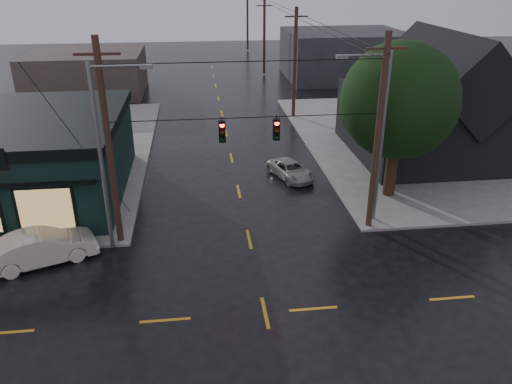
{
  "coord_description": "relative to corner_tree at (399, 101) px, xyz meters",
  "views": [
    {
      "loc": [
        -2.34,
        -16.2,
        12.84
      ],
      "look_at": [
        0.26,
        5.21,
        3.01
      ],
      "focal_mm": 35.0,
      "sensor_mm": 36.0,
      "label": 1
    }
  ],
  "objects": [
    {
      "name": "ground_plane",
      "position": [
        -8.98,
        -10.19,
        -5.89
      ],
      "size": [
        160.0,
        160.0,
        0.0
      ],
      "primitive_type": "plane",
      "color": "black"
    },
    {
      "name": "sidewalk_ne",
      "position": [
        11.02,
        9.81,
        -5.82
      ],
      "size": [
        28.0,
        28.0,
        0.15
      ],
      "primitive_type": "cube",
      "color": "slate",
      "rests_on": "ground"
    },
    {
      "name": "ne_building",
      "position": [
        6.02,
        6.81,
        -1.42
      ],
      "size": [
        12.6,
        11.6,
        8.75
      ],
      "color": "black",
      "rests_on": "ground"
    },
    {
      "name": "corner_tree",
      "position": [
        0.0,
        0.0,
        0.0
      ],
      "size": [
        6.65,
        6.65,
        9.1
      ],
      "color": "black",
      "rests_on": "ground"
    },
    {
      "name": "utility_pole_nw",
      "position": [
        -15.48,
        -3.69,
        -5.89
      ],
      "size": [
        2.0,
        0.32,
        10.15
      ],
      "primitive_type": null,
      "color": "black",
      "rests_on": "ground"
    },
    {
      "name": "utility_pole_ne",
      "position": [
        -2.48,
        -3.69,
        -5.89
      ],
      "size": [
        2.0,
        0.32,
        10.15
      ],
      "primitive_type": null,
      "color": "black",
      "rests_on": "ground"
    },
    {
      "name": "utility_pole_far_a",
      "position": [
        -2.48,
        17.81,
        -5.89
      ],
      "size": [
        2.0,
        0.32,
        9.65
      ],
      "primitive_type": null,
      "color": "black",
      "rests_on": "ground"
    },
    {
      "name": "utility_pole_far_b",
      "position": [
        -2.48,
        37.81,
        -5.89
      ],
      "size": [
        2.0,
        0.32,
        9.15
      ],
      "primitive_type": null,
      "color": "black",
      "rests_on": "ground"
    },
    {
      "name": "utility_pole_far_c",
      "position": [
        -2.48,
        57.81,
        -5.89
      ],
      "size": [
        2.0,
        0.32,
        9.15
      ],
      "primitive_type": null,
      "color": "black",
      "rests_on": "ground"
    },
    {
      "name": "span_signal_assembly",
      "position": [
        -8.89,
        -3.69,
        -0.2
      ],
      "size": [
        13.0,
        0.48,
        1.23
      ],
      "color": "black",
      "rests_on": "ground"
    },
    {
      "name": "streetlight_nw",
      "position": [
        -15.78,
        -4.39,
        -5.89
      ],
      "size": [
        5.4,
        0.3,
        9.15
      ],
      "primitive_type": null,
      "color": "slate",
      "rests_on": "ground"
    },
    {
      "name": "streetlight_ne",
      "position": [
        -1.98,
        -2.99,
        -5.89
      ],
      "size": [
        5.4,
        0.3,
        9.15
      ],
      "primitive_type": null,
      "color": "slate",
      "rests_on": "ground"
    },
    {
      "name": "bg_building_west",
      "position": [
        -22.98,
        29.81,
        -3.69
      ],
      "size": [
        12.0,
        10.0,
        4.4
      ],
      "primitive_type": "cube",
      "color": "#3B2E2B",
      "rests_on": "ground"
    },
    {
      "name": "bg_building_east",
      "position": [
        7.02,
        34.81,
        -3.09
      ],
      "size": [
        14.0,
        12.0,
        5.6
      ],
      "primitive_type": "cube",
      "color": "#292A2E",
      "rests_on": "ground"
    },
    {
      "name": "sedan_cream",
      "position": [
        -18.85,
        -5.19,
        -5.09
      ],
      "size": [
        5.17,
        3.4,
        1.61
      ],
      "primitive_type": "imported",
      "rotation": [
        0.0,
        0.0,
        1.95
      ],
      "color": "silver",
      "rests_on": "ground"
    },
    {
      "name": "suv_silver",
      "position": [
        -5.36,
        3.57,
        -5.35
      ],
      "size": [
        3.06,
        4.33,
        1.1
      ],
      "primitive_type": "imported",
      "rotation": [
        0.0,
        0.0,
        0.35
      ],
      "color": "#9C9890",
      "rests_on": "ground"
    }
  ]
}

